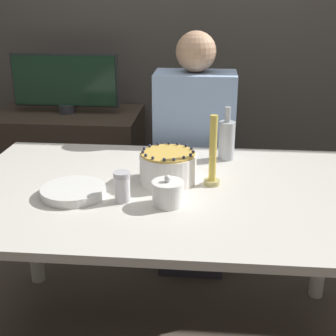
{
  "coord_description": "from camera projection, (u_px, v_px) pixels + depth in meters",
  "views": [
    {
      "loc": [
        0.16,
        -1.59,
        1.44
      ],
      "look_at": [
        0.01,
        0.07,
        0.8
      ],
      "focal_mm": 50.0,
      "sensor_mm": 36.0,
      "label": 1
    }
  ],
  "objects": [
    {
      "name": "wall_behind",
      "position": [
        187.0,
        13.0,
        2.85
      ],
      "size": [
        8.0,
        0.05,
        2.6
      ],
      "color": "#4C4742",
      "rests_on": "ground_plane"
    },
    {
      "name": "candle",
      "position": [
        213.0,
        157.0,
        1.74
      ],
      "size": [
        0.06,
        0.06,
        0.27
      ],
      "color": "tan",
      "rests_on": "dining_table"
    },
    {
      "name": "person_man_blue_shirt",
      "position": [
        194.0,
        171.0,
        2.45
      ],
      "size": [
        0.4,
        0.34,
        1.26
      ],
      "rotation": [
        0.0,
        0.0,
        3.14
      ],
      "color": "#2D2D38",
      "rests_on": "ground_plane"
    },
    {
      "name": "side_cabinet",
      "position": [
        72.0,
        170.0,
        2.95
      ],
      "size": [
        0.86,
        0.53,
        0.74
      ],
      "color": "#382D23",
      "rests_on": "ground_plane"
    },
    {
      "name": "sugar_shaker",
      "position": [
        122.0,
        187.0,
        1.62
      ],
      "size": [
        0.06,
        0.06,
        0.11
      ],
      "color": "white",
      "rests_on": "dining_table"
    },
    {
      "name": "tv_monitor",
      "position": [
        65.0,
        82.0,
        2.75
      ],
      "size": [
        0.64,
        0.1,
        0.35
      ],
      "color": "#2D2D33",
      "rests_on": "side_cabinet"
    },
    {
      "name": "dining_table",
      "position": [
        165.0,
        213.0,
        1.78
      ],
      "size": [
        1.55,
        0.98,
        0.74
      ],
      "color": "beige",
      "rests_on": "ground_plane"
    },
    {
      "name": "plate_stack",
      "position": [
        73.0,
        191.0,
        1.68
      ],
      "size": [
        0.23,
        0.23,
        0.03
      ],
      "color": "white",
      "rests_on": "dining_table"
    },
    {
      "name": "sugar_bowl",
      "position": [
        168.0,
        193.0,
        1.6
      ],
      "size": [
        0.11,
        0.11,
        0.11
      ],
      "color": "white",
      "rests_on": "dining_table"
    },
    {
      "name": "bottle",
      "position": [
        227.0,
        139.0,
        2.01
      ],
      "size": [
        0.07,
        0.07,
        0.23
      ],
      "color": "#B2B7BC",
      "rests_on": "dining_table"
    },
    {
      "name": "cake",
      "position": [
        168.0,
        167.0,
        1.79
      ],
      "size": [
        0.22,
        0.22,
        0.13
      ],
      "color": "white",
      "rests_on": "dining_table"
    }
  ]
}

